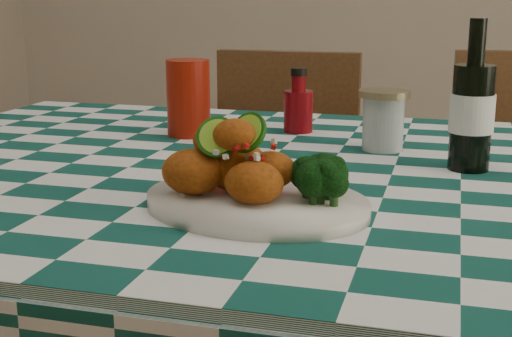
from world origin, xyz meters
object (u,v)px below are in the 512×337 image
(plate, at_px, (256,203))
(beer_bottle, at_px, (473,96))
(red_tumbler, at_px, (188,98))
(wooden_chair_left, at_px, (271,224))
(fried_chicken_pile, at_px, (237,158))
(ketchup_bottle, at_px, (298,100))
(mason_jar, at_px, (383,120))

(plate, bearing_deg, beer_bottle, 48.26)
(red_tumbler, relative_size, beer_bottle, 0.62)
(red_tumbler, xyz_separation_m, wooden_chair_left, (0.04, 0.50, -0.41))
(wooden_chair_left, bearing_deg, plate, -76.64)
(red_tumbler, height_order, wooden_chair_left, red_tumbler)
(fried_chicken_pile, xyz_separation_m, beer_bottle, (0.29, 0.30, 0.05))
(plate, relative_size, fried_chicken_pile, 1.94)
(fried_chicken_pile, height_order, wooden_chair_left, fried_chicken_pile)
(red_tumbler, bearing_deg, ketchup_bottle, 25.34)
(fried_chicken_pile, distance_m, wooden_chair_left, 1.03)
(plate, xyz_separation_m, wooden_chair_left, (-0.22, 0.93, -0.35))
(red_tumbler, relative_size, wooden_chair_left, 0.16)
(ketchup_bottle, relative_size, beer_bottle, 0.54)
(plate, xyz_separation_m, fried_chicken_pile, (-0.02, 0.00, 0.06))
(red_tumbler, height_order, ketchup_bottle, red_tumbler)
(fried_chicken_pile, relative_size, wooden_chair_left, 0.17)
(fried_chicken_pile, xyz_separation_m, mason_jar, (0.14, 0.40, -0.01))
(red_tumbler, distance_m, wooden_chair_left, 0.65)
(plate, height_order, ketchup_bottle, ketchup_bottle)
(plate, distance_m, ketchup_bottle, 0.53)
(ketchup_bottle, relative_size, mason_jar, 1.20)
(wooden_chair_left, bearing_deg, ketchup_bottle, -68.37)
(mason_jar, relative_size, wooden_chair_left, 0.12)
(ketchup_bottle, bearing_deg, fried_chicken_pile, -86.16)
(mason_jar, relative_size, beer_bottle, 0.45)
(beer_bottle, bearing_deg, red_tumbler, 165.29)
(mason_jar, xyz_separation_m, wooden_chair_left, (-0.34, 0.53, -0.39))
(mason_jar, bearing_deg, ketchup_bottle, 145.60)
(red_tumbler, height_order, mason_jar, red_tumbler)
(fried_chicken_pile, relative_size, mason_jar, 1.46)
(fried_chicken_pile, bearing_deg, plate, 0.00)
(plate, distance_m, red_tumbler, 0.51)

